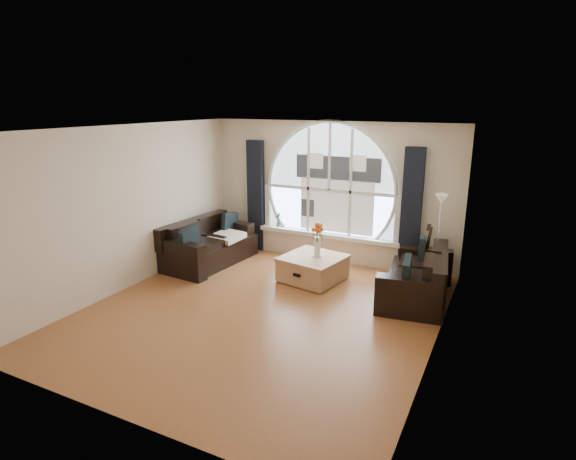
% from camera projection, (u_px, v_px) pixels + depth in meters
% --- Properties ---
extents(ground, '(5.00, 5.50, 0.01)m').
position_uv_depth(ground, '(262.00, 311.00, 6.98)').
color(ground, brown).
rests_on(ground, ground).
extents(ceiling, '(5.00, 5.50, 0.01)m').
position_uv_depth(ceiling, '(259.00, 129.00, 6.25)').
color(ceiling, silver).
rests_on(ceiling, ground).
extents(wall_back, '(5.00, 0.01, 2.70)m').
position_uv_depth(wall_back, '(330.00, 192.00, 8.99)').
color(wall_back, beige).
rests_on(wall_back, ground).
extents(wall_front, '(5.00, 0.01, 2.70)m').
position_uv_depth(wall_front, '(112.00, 295.00, 4.24)').
color(wall_front, beige).
rests_on(wall_front, ground).
extents(wall_left, '(0.01, 5.50, 2.70)m').
position_uv_depth(wall_left, '(129.00, 208.00, 7.68)').
color(wall_left, beige).
rests_on(wall_left, ground).
extents(wall_right, '(0.01, 5.50, 2.70)m').
position_uv_depth(wall_right, '(442.00, 249.00, 5.55)').
color(wall_right, beige).
rests_on(wall_right, ground).
extents(attic_slope, '(0.92, 5.50, 0.72)m').
position_uv_depth(attic_slope, '(423.00, 164.00, 5.41)').
color(attic_slope, silver).
rests_on(attic_slope, ground).
extents(arched_window, '(2.60, 0.06, 2.15)m').
position_uv_depth(arched_window, '(330.00, 178.00, 8.89)').
color(arched_window, silver).
rests_on(arched_window, wall_back).
extents(window_sill, '(2.90, 0.22, 0.08)m').
position_uv_depth(window_sill, '(327.00, 235.00, 9.13)').
color(window_sill, white).
rests_on(window_sill, wall_back).
extents(window_frame, '(2.76, 0.08, 2.15)m').
position_uv_depth(window_frame, '(329.00, 179.00, 8.86)').
color(window_frame, white).
rests_on(window_frame, wall_back).
extents(neighbor_house, '(1.70, 0.02, 1.50)m').
position_uv_depth(neighbor_house, '(337.00, 185.00, 8.84)').
color(neighbor_house, silver).
rests_on(neighbor_house, wall_back).
extents(curtain_left, '(0.35, 0.12, 2.30)m').
position_uv_depth(curtain_left, '(256.00, 196.00, 9.62)').
color(curtain_left, black).
rests_on(curtain_left, ground).
extents(curtain_right, '(0.35, 0.12, 2.30)m').
position_uv_depth(curtain_right, '(411.00, 212.00, 8.26)').
color(curtain_right, black).
rests_on(curtain_right, ground).
extents(sofa_left, '(1.11, 1.97, 0.84)m').
position_uv_depth(sofa_left, '(209.00, 243.00, 8.96)').
color(sofa_left, black).
rests_on(sofa_left, ground).
extents(sofa_right, '(1.11, 1.87, 0.79)m').
position_uv_depth(sofa_right, '(417.00, 274.00, 7.35)').
color(sofa_right, black).
rests_on(sofa_right, ground).
extents(coffee_chest, '(1.15, 1.15, 0.48)m').
position_uv_depth(coffee_chest, '(313.00, 267.00, 8.13)').
color(coffee_chest, '#A5754F').
rests_on(coffee_chest, ground).
extents(throw_blanket, '(0.63, 0.63, 0.10)m').
position_uv_depth(throw_blanket, '(227.00, 237.00, 9.05)').
color(throw_blanket, silver).
rests_on(throw_blanket, sofa_left).
extents(vase_flowers, '(0.24, 0.24, 0.70)m').
position_uv_depth(vase_flowers, '(318.00, 235.00, 7.98)').
color(vase_flowers, white).
rests_on(vase_flowers, coffee_chest).
extents(floor_lamp, '(0.24, 0.24, 1.60)m').
position_uv_depth(floor_lamp, '(438.00, 241.00, 7.72)').
color(floor_lamp, '#B2B2B2').
rests_on(floor_lamp, ground).
extents(guitar, '(0.43, 0.36, 1.06)m').
position_uv_depth(guitar, '(428.00, 252.00, 8.04)').
color(guitar, brown).
rests_on(guitar, ground).
extents(potted_plant, '(0.18, 0.15, 0.29)m').
position_uv_depth(potted_plant, '(278.00, 220.00, 9.54)').
color(potted_plant, '#1E6023').
rests_on(potted_plant, window_sill).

